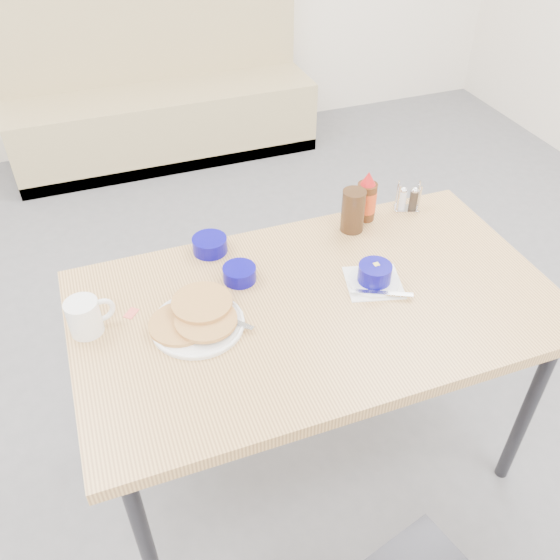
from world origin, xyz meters
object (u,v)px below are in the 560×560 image
object	(u,v)px
pancake_plate	(197,320)
syrup_bottle	(366,199)
amber_tumbler	(353,211)
coffee_mug	(86,316)
grits_setting	(374,276)
creamer_bowl	(210,245)
dining_table	(316,316)
butter_bowl	(239,274)
booth_bench	(161,101)
condiment_caddy	(408,200)

from	to	relation	value
pancake_plate	syrup_bottle	xyz separation A→B (m)	(0.67, 0.32, 0.06)
pancake_plate	amber_tumbler	distance (m)	0.66
coffee_mug	grits_setting	bearing A→B (deg)	-6.33
pancake_plate	coffee_mug	xyz separation A→B (m)	(-0.28, 0.08, 0.03)
creamer_bowl	dining_table	bearing A→B (deg)	-56.00
dining_table	pancake_plate	world-z (taller)	pancake_plate
creamer_bowl	butter_bowl	xyz separation A→B (m)	(0.05, -0.17, -0.00)
booth_bench	grits_setting	distance (m)	2.57
booth_bench	syrup_bottle	world-z (taller)	booth_bench
coffee_mug	butter_bowl	world-z (taller)	coffee_mug
dining_table	creamer_bowl	world-z (taller)	creamer_bowl
pancake_plate	syrup_bottle	size ratio (longest dim) A/B	1.53
dining_table	syrup_bottle	bearing A→B (deg)	46.62
booth_bench	condiment_caddy	xyz separation A→B (m)	(0.49, -2.19, 0.45)
grits_setting	amber_tumbler	bearing A→B (deg)	77.98
pancake_plate	creamer_bowl	size ratio (longest dim) A/B	2.48
pancake_plate	condiment_caddy	distance (m)	0.90
grits_setting	butter_bowl	size ratio (longest dim) A/B	2.09
coffee_mug	creamer_bowl	size ratio (longest dim) A/B	1.19
coffee_mug	pancake_plate	bearing A→B (deg)	-15.97
pancake_plate	butter_bowl	bearing A→B (deg)	40.97
creamer_bowl	amber_tumbler	xyz separation A→B (m)	(0.48, -0.05, 0.05)
syrup_bottle	dining_table	bearing A→B (deg)	-133.38
condiment_caddy	amber_tumbler	bearing A→B (deg)	-147.50
booth_bench	dining_table	world-z (taller)	booth_bench
booth_bench	amber_tumbler	world-z (taller)	booth_bench
dining_table	syrup_bottle	distance (m)	0.49
coffee_mug	condiment_caddy	xyz separation A→B (m)	(1.12, 0.23, -0.02)
amber_tumbler	syrup_bottle	size ratio (longest dim) A/B	0.82
coffee_mug	syrup_bottle	bearing A→B (deg)	13.75
pancake_plate	grits_setting	distance (m)	0.54
condiment_caddy	creamer_bowl	bearing A→B (deg)	-158.35
coffee_mug	creamer_bowl	bearing A→B (deg)	29.95
creamer_bowl	amber_tumbler	world-z (taller)	amber_tumbler
booth_bench	coffee_mug	xyz separation A→B (m)	(-0.64, -2.43, 0.46)
booth_bench	syrup_bottle	xyz separation A→B (m)	(0.32, -2.19, 0.49)
pancake_plate	coffee_mug	distance (m)	0.30
creamer_bowl	syrup_bottle	distance (m)	0.55
dining_table	pancake_plate	bearing A→B (deg)	176.02
grits_setting	syrup_bottle	world-z (taller)	syrup_bottle
pancake_plate	condiment_caddy	size ratio (longest dim) A/B	2.67
creamer_bowl	condiment_caddy	size ratio (longest dim) A/B	1.08
booth_bench	coffee_mug	distance (m)	2.55
condiment_caddy	booth_bench	bearing A→B (deg)	124.17
butter_bowl	syrup_bottle	bearing A→B (deg)	18.57
booth_bench	condiment_caddy	bearing A→B (deg)	-77.49
pancake_plate	syrup_bottle	world-z (taller)	syrup_bottle
dining_table	creamer_bowl	bearing A→B (deg)	124.00
dining_table	coffee_mug	world-z (taller)	coffee_mug
grits_setting	syrup_bottle	size ratio (longest dim) A/B	1.17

